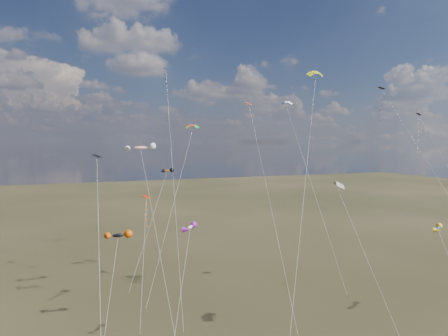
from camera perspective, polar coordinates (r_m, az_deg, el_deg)
name	(u,v)px	position (r m, az deg, el deg)	size (l,w,h in m)	color
diamond_black_high	(389,116)	(65.61, 22.49, 6.87)	(3.78, 22.93, 31.14)	black
diamond_navy_tall	(167,97)	(66.44, -8.13, 10.07)	(3.90, 22.23, 35.06)	#0C154C
diamond_black_mid	(98,225)	(40.17, -17.50, -7.80)	(1.43, 13.73, 21.44)	black
diamond_red_low	(146,216)	(58.07, -11.04, -6.77)	(3.66, 11.35, 15.11)	#AF1D06
diamond_navy_right	(422,140)	(75.81, 26.46, 3.59)	(6.04, 14.61, 27.64)	#120F49
diamond_orange_center	(260,155)	(58.04, 5.16, 1.84)	(3.09, 19.58, 28.90)	#C23C12
parafoil_yellow	(315,74)	(61.57, 12.93, 13.01)	(18.41, 21.70, 33.59)	#CECF13
parafoil_blue_white	(287,103)	(79.00, 9.02, 9.12)	(3.20, 22.48, 30.99)	blue
parafoil_striped	(339,183)	(49.07, 16.16, -2.10)	(3.49, 17.14, 18.56)	yellow
parafoil_tricolor	(192,126)	(68.69, -4.60, 5.94)	(11.95, 13.80, 26.09)	gold
novelty_black_orange	(118,236)	(53.31, -14.89, -9.31)	(4.43, 9.45, 11.45)	black
novelty_orange_black	(167,171)	(72.42, -8.17, -0.45)	(9.84, 11.84, 18.07)	orange
novelty_white_purple	(190,228)	(45.62, -4.86, -8.50)	(5.11, 7.13, 13.54)	white
novelty_redwhite_stripe	(141,148)	(61.68, -11.80, 2.80)	(4.21, 18.41, 22.50)	red
novelty_blue_yellow	(438,228)	(60.07, 28.29, -7.61)	(2.81, 8.69, 11.86)	blue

